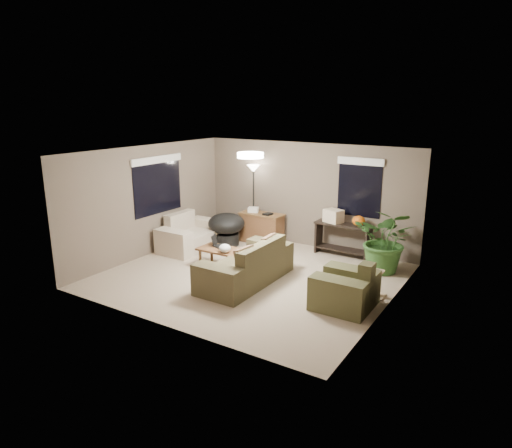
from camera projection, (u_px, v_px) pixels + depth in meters
The scene contains 20 objects.
room_shell at pixel (251, 216), 8.91m from camera, with size 5.50×5.50×5.50m.
main_sofa at pixel (248, 268), 8.85m from camera, with size 0.95×2.20×0.85m.
throw_pillows at pixel (259, 253), 8.63m from camera, with size 0.28×1.37×0.47m.
loveseat at pixel (190, 236), 10.92m from camera, with size 0.90×1.60×0.85m.
armchair at pixel (346, 290), 7.80m from camera, with size 0.95×1.00×0.85m.
coffee_table at pixel (222, 252), 9.62m from camera, with size 1.00×0.55×0.42m.
laptop at pixel (218, 244), 9.75m from camera, with size 0.42×0.34×0.24m.
plastic_bag at pixel (225, 248), 9.35m from camera, with size 0.26×0.23×0.18m, color white.
desk at pixel (262, 228), 11.37m from camera, with size 1.10×0.50×0.75m.
desk_papers at pixel (256, 211), 11.33m from camera, with size 0.71×0.31×0.12m.
console_table at pixel (343, 237), 10.38m from camera, with size 1.30×0.40×0.75m.
pumpkin at pixel (359, 221), 10.09m from camera, with size 0.28×0.28×0.23m, color orange.
cardboard_box at pixel (333, 216), 10.39m from camera, with size 0.40×0.30×0.30m, color beige.
papasan_chair at pixel (226, 227), 11.14m from camera, with size 1.15×1.15×0.80m.
floor_lamp at pixel (253, 177), 11.35m from camera, with size 0.32×0.32×1.91m.
ceiling_fixture at pixel (250, 155), 8.60m from camera, with size 0.50×0.50×0.10m, color white.
houseplant at pixel (386, 247), 9.33m from camera, with size 1.24×1.38×1.07m, color #2D5923.
cat_scratching_post at pixel (376, 285), 8.22m from camera, with size 0.32×0.32×0.50m.
window_left at pixel (157, 176), 10.42m from camera, with size 0.05×1.56×1.33m.
window_back at pixel (360, 178), 10.13m from camera, with size 1.06×0.05×1.33m.
Camera 1 is at (4.69, -7.27, 3.41)m, focal length 32.00 mm.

